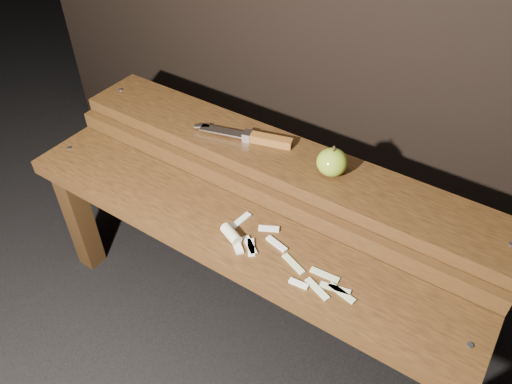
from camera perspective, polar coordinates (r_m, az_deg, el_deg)
The scene contains 6 objects.
ground at distance 1.53m, azimuth -1.29°, elevation -13.95°, with size 60.00×60.00×0.00m, color black.
bench_front_tier at distance 1.22m, azimuth -3.18°, elevation -6.54°, with size 1.20×0.20×0.42m.
bench_rear_tier at distance 1.31m, azimuth 2.56°, elevation 1.38°, with size 1.20×0.21×0.50m.
apple at distance 1.19m, azimuth 8.68°, elevation 3.39°, with size 0.07×0.07×0.08m.
knife at distance 1.29m, azimuth 0.26°, elevation 6.19°, with size 0.27×0.09×0.02m.
apple_scraps at distance 1.13m, azimuth 0.28°, elevation -6.23°, with size 0.35×0.13×0.03m.
Camera 1 is at (0.51, -0.70, 1.26)m, focal length 35.00 mm.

